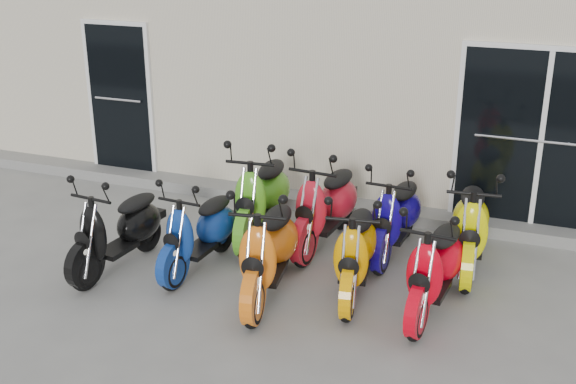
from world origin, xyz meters
name	(u,v)px	position (x,y,z in m)	size (l,w,h in m)	color
ground	(268,274)	(0.00, 0.00, 0.00)	(80.00, 80.00, 0.00)	gray
building	(388,51)	(0.00, 5.20, 1.60)	(14.00, 6.00, 3.20)	beige
front_step	(326,204)	(0.00, 2.02, 0.07)	(14.00, 0.40, 0.15)	gray
door_left	(120,95)	(-3.20, 2.17, 1.26)	(1.07, 0.08, 2.22)	black
door_right	(542,135)	(2.60, 2.17, 1.26)	(2.02, 0.08, 2.22)	black
scooter_front_black	(117,219)	(-1.59, -0.45, 0.59)	(0.59, 1.61, 1.19)	black
scooter_front_blue	(199,221)	(-0.75, -0.14, 0.57)	(0.56, 1.55, 1.15)	navy
scooter_front_orange_a	(269,238)	(0.19, -0.44, 0.65)	(0.64, 1.77, 1.30)	orange
scooter_front_orange_b	(356,240)	(0.99, -0.06, 0.60)	(0.59, 1.64, 1.21)	#FFA700
scooter_front_red	(436,256)	(1.81, -0.15, 0.61)	(0.60, 1.65, 1.22)	red
scooter_back_green	(262,185)	(-0.45, 0.90, 0.67)	(0.66, 1.81, 1.34)	#53B322
scooter_back_red	(326,195)	(0.35, 0.92, 0.65)	(0.64, 1.76, 1.30)	red
scooter_back_blue	(397,206)	(1.17, 0.99, 0.60)	(0.59, 1.62, 1.20)	#12067B
scooter_back_yellow	(471,215)	(2.00, 0.94, 0.64)	(0.63, 1.72, 1.27)	#F4F200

